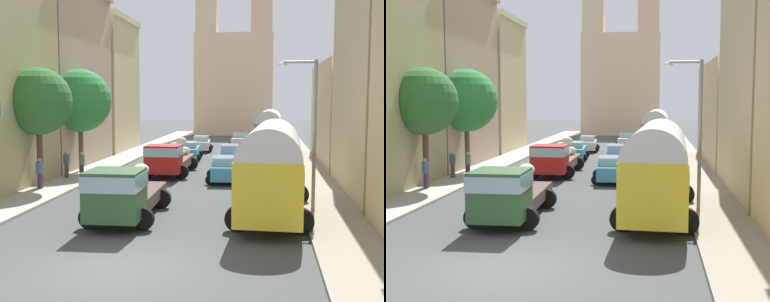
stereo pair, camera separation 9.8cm
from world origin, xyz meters
The scene contains 22 objects.
ground_plane centered at (0.00, 27.00, 0.00)m, with size 154.00×154.00×0.00m, color #434747.
sidewalk_left centered at (-7.25, 27.00, 0.07)m, with size 2.50×70.00×0.14m, color #ACA59A.
sidewalk_right centered at (7.25, 27.00, 0.07)m, with size 2.50×70.00×0.14m, color gray.
building_left_2 centered at (-11.49, 22.83, 6.78)m, with size 6.59×11.20×13.49m.
building_left_3 centered at (-11.00, 33.84, 6.29)m, with size 5.49×9.21×12.54m.
building_right_2 centered at (11.11, 27.65, 3.89)m, with size 5.22×14.69×7.78m.
distant_church centered at (0.00, 58.14, 8.13)m, with size 10.43×6.28×22.15m.
parked_bus_0 centered at (4.65, 7.64, 2.21)m, with size 3.58×9.16×4.02m.
parked_bus_1 centered at (4.69, 35.15, 2.17)m, with size 3.39×8.58×3.92m.
cargo_truck_0 centered at (-1.31, 5.76, 1.25)m, with size 3.03×6.89×2.33m.
cargo_truck_1 centered at (-1.83, 18.81, 1.14)m, with size 3.04×7.29×2.36m.
car_0 centered at (-1.87, 27.68, 0.76)m, with size 2.39×4.29×1.48m.
car_1 centered at (-1.62, 34.42, 0.76)m, with size 2.27×3.94×1.50m.
car_2 centered at (1.97, 16.67, 0.78)m, with size 2.47×3.89×1.53m.
car_3 centered at (1.84, 25.04, 0.76)m, with size 2.48×4.20×1.52m.
car_4 centered at (1.79, 40.30, 0.72)m, with size 2.30×4.16×1.42m.
pedestrian_0 centered at (-6.73, 15.94, 1.02)m, with size 0.41×0.41×1.77m.
pedestrian_3 centered at (-7.78, 12.18, 1.03)m, with size 0.53×0.53×1.81m.
pedestrian_4 centered at (-7.81, 16.19, 1.02)m, with size 0.53×0.53×1.80m.
streetlamp_near centered at (6.27, 8.91, 4.00)m, with size 1.75×0.28×6.72m.
roadside_tree_1 centered at (-7.90, 12.54, 4.85)m, with size 3.68×3.68×6.72m.
roadside_tree_2 centered at (-7.90, 19.08, 4.87)m, with size 4.18×4.18×6.97m.
Camera 1 is at (4.36, -14.90, 5.08)m, focal length 49.57 mm.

